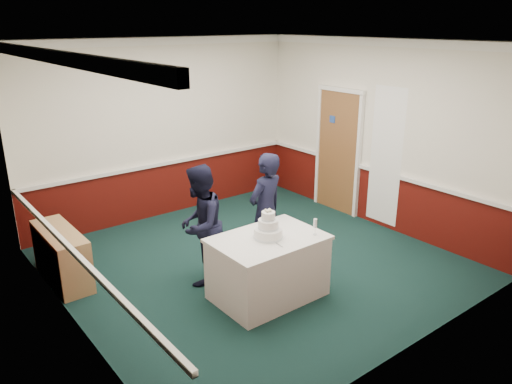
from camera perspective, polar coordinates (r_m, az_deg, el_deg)
ground at (r=7.11m, az=-0.07°, el=-8.09°), size 5.00×5.00×0.00m
room_shell at (r=6.98m, az=-2.68°, el=8.48°), size 5.00×5.00×3.00m
sideboard at (r=6.99m, az=-21.30°, el=-6.79°), size 0.41×1.20×0.70m
cake_table at (r=6.14m, az=1.37°, el=-8.55°), size 1.32×0.92×0.79m
wedding_cake at (r=5.92m, az=1.41°, el=-4.26°), size 0.35×0.35×0.36m
cake_knife at (r=5.81m, az=2.43°, el=-5.92°), size 0.04×0.22×0.00m
champagne_flute at (r=6.03m, az=6.79°, el=-3.66°), size 0.05×0.05×0.21m
person_man at (r=6.38m, az=-6.43°, el=-3.77°), size 0.96×0.94×1.57m
person_woman at (r=6.69m, az=1.11°, el=-2.27°), size 0.65×0.49×1.63m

